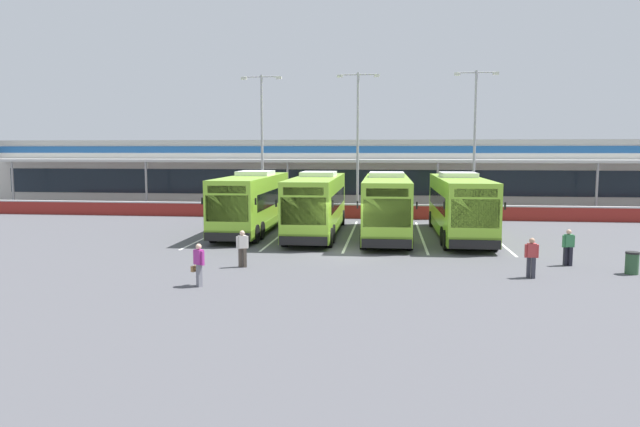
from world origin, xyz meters
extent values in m
plane|color=#4C4C51|center=(0.00, 0.00, 0.00)|extent=(200.00, 200.00, 0.00)
cube|color=beige|center=(0.00, 27.00, 2.75)|extent=(70.00, 10.00, 5.50)
cube|color=#19232D|center=(0.00, 21.98, 2.30)|extent=(66.00, 0.08, 2.20)
cube|color=navy|center=(0.00, 21.97, 5.15)|extent=(68.00, 0.08, 0.60)
cube|color=beige|center=(0.00, 20.50, 4.20)|extent=(67.00, 3.00, 0.24)
cube|color=gray|center=(0.00, 27.00, 5.75)|extent=(70.00, 10.00, 0.50)
cylinder|color=#999999|center=(-31.00, 19.30, 2.10)|extent=(0.20, 0.20, 4.20)
cylinder|color=#999999|center=(-18.60, 19.30, 2.10)|extent=(0.20, 0.20, 4.20)
cylinder|color=#999999|center=(-6.20, 19.30, 2.10)|extent=(0.20, 0.20, 4.20)
cylinder|color=#999999|center=(6.20, 19.30, 2.10)|extent=(0.20, 0.20, 4.20)
cylinder|color=#999999|center=(18.60, 19.30, 2.10)|extent=(0.20, 0.20, 4.20)
cube|color=maroon|center=(0.00, 14.50, 0.50)|extent=(60.00, 0.36, 1.00)
cube|color=#B2B2B2|center=(0.00, 14.50, 1.05)|extent=(60.00, 0.40, 0.10)
cube|color=#8CC633|center=(-6.24, 6.71, 1.91)|extent=(2.65, 12.02, 3.19)
cube|color=olive|center=(-6.24, 6.71, 0.59)|extent=(2.67, 12.04, 0.56)
cube|color=black|center=(-6.25, 7.11, 2.15)|extent=(2.66, 9.62, 0.96)
cube|color=black|center=(-6.20, 0.76, 2.05)|extent=(2.31, 0.12, 1.40)
cube|color=black|center=(-6.20, 0.75, 3.05)|extent=(2.05, 0.10, 0.40)
cube|color=silver|center=(-6.25, 7.71, 3.64)|extent=(2.07, 2.82, 0.28)
cube|color=black|center=(-6.19, 0.65, 0.55)|extent=(2.45, 0.18, 0.44)
cube|color=black|center=(-4.74, 1.13, 2.40)|extent=(0.08, 0.12, 0.36)
cube|color=black|center=(-7.65, 1.10, 2.40)|extent=(0.08, 0.12, 0.36)
cylinder|color=black|center=(-5.09, 11.32, 0.52)|extent=(0.33, 1.04, 1.04)
cylinder|color=black|center=(-7.48, 11.30, 0.52)|extent=(0.33, 1.04, 1.04)
cylinder|color=black|center=(-5.02, 3.52, 0.52)|extent=(0.33, 1.04, 1.04)
cylinder|color=black|center=(-7.41, 3.50, 0.52)|extent=(0.33, 1.04, 1.04)
cylinder|color=black|center=(-5.01, 2.12, 0.52)|extent=(0.33, 1.04, 1.04)
cylinder|color=black|center=(-7.40, 2.10, 0.52)|extent=(0.33, 1.04, 1.04)
cube|color=#8CC633|center=(-2.07, 5.86, 1.91)|extent=(2.65, 12.02, 3.19)
cube|color=olive|center=(-2.07, 5.86, 0.59)|extent=(2.67, 12.04, 0.56)
cube|color=black|center=(-2.07, 6.26, 2.15)|extent=(2.66, 9.62, 0.96)
cube|color=black|center=(-2.02, -0.09, 2.05)|extent=(2.31, 0.12, 1.40)
cube|color=black|center=(-2.02, -0.10, 3.05)|extent=(2.05, 0.10, 0.40)
cube|color=silver|center=(-2.07, 6.86, 3.64)|extent=(2.07, 2.82, 0.28)
cube|color=black|center=(-2.02, -0.20, 0.55)|extent=(2.45, 0.18, 0.44)
cube|color=black|center=(-0.56, 0.28, 2.40)|extent=(0.08, 0.12, 0.36)
cube|color=black|center=(-3.47, 0.25, 2.40)|extent=(0.08, 0.12, 0.36)
cylinder|color=black|center=(-0.91, 10.47, 0.52)|extent=(0.33, 1.04, 1.04)
cylinder|color=black|center=(-3.30, 10.45, 0.52)|extent=(0.33, 1.04, 1.04)
cylinder|color=black|center=(-0.84, 2.67, 0.52)|extent=(0.33, 1.04, 1.04)
cylinder|color=black|center=(-3.23, 2.65, 0.52)|extent=(0.33, 1.04, 1.04)
cylinder|color=black|center=(-0.83, 1.27, 0.52)|extent=(0.33, 1.04, 1.04)
cylinder|color=black|center=(-3.22, 1.26, 0.52)|extent=(0.33, 1.04, 1.04)
cube|color=#8CC633|center=(2.12, 5.49, 1.91)|extent=(2.65, 12.02, 3.19)
cube|color=olive|center=(2.12, 5.49, 0.59)|extent=(2.67, 12.04, 0.56)
cube|color=black|center=(2.11, 5.89, 2.15)|extent=(2.66, 9.62, 0.96)
cube|color=black|center=(2.16, -0.46, 2.05)|extent=(2.31, 0.12, 1.40)
cube|color=black|center=(2.16, -0.47, 3.05)|extent=(2.05, 0.10, 0.40)
cube|color=silver|center=(2.11, 6.49, 3.64)|extent=(2.07, 2.82, 0.28)
cube|color=black|center=(2.17, -0.57, 0.55)|extent=(2.45, 0.18, 0.44)
cube|color=black|center=(3.62, -0.10, 2.40)|extent=(0.08, 0.12, 0.36)
cube|color=black|center=(0.71, -0.12, 2.40)|extent=(0.08, 0.12, 0.36)
cylinder|color=black|center=(3.27, 10.10, 0.52)|extent=(0.33, 1.04, 1.04)
cylinder|color=black|center=(0.88, 10.08, 0.52)|extent=(0.33, 1.04, 1.04)
cylinder|color=black|center=(3.34, 2.30, 0.52)|extent=(0.33, 1.04, 1.04)
cylinder|color=black|center=(0.95, 2.28, 0.52)|extent=(0.33, 1.04, 1.04)
cylinder|color=black|center=(3.35, 0.90, 0.52)|extent=(0.33, 1.04, 1.04)
cylinder|color=black|center=(0.96, 0.88, 0.52)|extent=(0.33, 1.04, 1.04)
cube|color=#8CC633|center=(6.37, 5.72, 1.91)|extent=(2.65, 12.02, 3.19)
cube|color=olive|center=(6.37, 5.72, 0.59)|extent=(2.67, 12.04, 0.56)
cube|color=black|center=(6.36, 6.12, 2.15)|extent=(2.66, 9.62, 0.96)
cube|color=black|center=(6.42, -0.23, 2.05)|extent=(2.31, 0.12, 1.40)
cube|color=black|center=(6.42, -0.24, 3.05)|extent=(2.05, 0.10, 0.40)
cube|color=silver|center=(6.36, 6.72, 3.64)|extent=(2.07, 2.82, 0.28)
cube|color=black|center=(6.42, -0.34, 0.55)|extent=(2.45, 0.18, 0.44)
cube|color=black|center=(7.87, 0.13, 2.40)|extent=(0.08, 0.12, 0.36)
cube|color=black|center=(4.96, 0.11, 2.40)|extent=(0.08, 0.12, 0.36)
cylinder|color=black|center=(7.52, 10.33, 0.52)|extent=(0.33, 1.04, 1.04)
cylinder|color=black|center=(5.13, 10.31, 0.52)|extent=(0.33, 1.04, 1.04)
cylinder|color=black|center=(7.59, 2.53, 0.52)|extent=(0.33, 1.04, 1.04)
cylinder|color=black|center=(5.20, 2.51, 0.52)|extent=(0.33, 1.04, 1.04)
cylinder|color=black|center=(7.60, 1.13, 0.52)|extent=(0.33, 1.04, 1.04)
cylinder|color=black|center=(5.21, 1.11, 0.52)|extent=(0.33, 1.04, 1.04)
cube|color=silver|center=(-8.40, 6.00, 0.00)|extent=(0.14, 13.00, 0.01)
cube|color=silver|center=(-4.20, 6.00, 0.00)|extent=(0.14, 13.00, 0.01)
cube|color=silver|center=(0.00, 6.00, 0.00)|extent=(0.14, 13.00, 0.01)
cube|color=silver|center=(4.20, 6.00, 0.00)|extent=(0.14, 13.00, 0.01)
cube|color=silver|center=(8.40, 6.00, 0.00)|extent=(0.14, 13.00, 0.01)
cube|color=slate|center=(-4.85, -7.98, 0.42)|extent=(0.21, 0.23, 0.84)
cube|color=slate|center=(-4.78, -8.16, 0.42)|extent=(0.21, 0.23, 0.84)
cube|color=#A32D89|center=(-4.81, -8.07, 1.12)|extent=(0.40, 0.37, 0.56)
cube|color=#A32D89|center=(-5.00, -7.95, 1.09)|extent=(0.13, 0.13, 0.54)
cube|color=#A32D89|center=(-4.63, -8.19, 1.09)|extent=(0.13, 0.13, 0.54)
sphere|color=#DBB293|center=(-4.81, -8.07, 1.51)|extent=(0.22, 0.22, 0.22)
cube|color=olive|center=(-5.05, -7.90, 0.63)|extent=(0.25, 0.30, 0.22)
cylinder|color=olive|center=(-5.05, -7.90, 0.81)|extent=(0.02, 0.02, 0.16)
cube|color=black|center=(10.08, -2.30, 0.42)|extent=(0.17, 0.20, 0.84)
cube|color=black|center=(10.26, -2.39, 0.42)|extent=(0.17, 0.20, 0.84)
cube|color=#387F4C|center=(10.17, -2.34, 1.12)|extent=(0.37, 0.27, 0.56)
cube|color=#387F4C|center=(9.95, -2.38, 1.09)|extent=(0.11, 0.11, 0.54)
cube|color=#387F4C|center=(10.39, -2.31, 1.09)|extent=(0.11, 0.11, 0.54)
sphere|color=tan|center=(10.17, -2.34, 1.51)|extent=(0.22, 0.22, 0.22)
cube|color=#4C4238|center=(-4.19, -4.34, 0.42)|extent=(0.21, 0.23, 0.84)
cube|color=#4C4238|center=(-3.99, -4.36, 0.42)|extent=(0.21, 0.23, 0.84)
cube|color=silver|center=(-4.09, -4.35, 1.12)|extent=(0.40, 0.36, 0.56)
cube|color=silver|center=(-4.28, -4.46, 1.09)|extent=(0.13, 0.13, 0.54)
cube|color=silver|center=(-3.90, -4.24, 1.09)|extent=(0.13, 0.13, 0.54)
sphere|color=#DBB293|center=(-4.09, -4.35, 1.51)|extent=(0.22, 0.22, 0.22)
cube|color=#33333D|center=(7.87, -5.06, 0.42)|extent=(0.15, 0.19, 0.84)
cube|color=#33333D|center=(8.02, -5.19, 0.42)|extent=(0.15, 0.19, 0.84)
cube|color=#B23838|center=(7.94, -5.12, 1.12)|extent=(0.35, 0.24, 0.56)
cube|color=#B23838|center=(7.72, -5.11, 1.09)|extent=(0.09, 0.10, 0.54)
cube|color=#B23838|center=(8.16, -5.13, 1.09)|extent=(0.09, 0.10, 0.54)
sphere|color=tan|center=(7.94, -5.12, 1.51)|extent=(0.22, 0.22, 0.22)
cylinder|color=#9E9EA3|center=(-7.83, 16.95, 5.50)|extent=(0.20, 0.20, 11.00)
cylinder|color=#9E9EA3|center=(-7.83, 16.95, 10.85)|extent=(2.80, 0.10, 0.10)
cube|color=silver|center=(-9.23, 16.95, 10.75)|extent=(0.44, 0.28, 0.20)
cube|color=silver|center=(-6.43, 16.95, 10.75)|extent=(0.44, 0.28, 0.20)
cylinder|color=#9E9EA3|center=(-0.18, 16.49, 5.50)|extent=(0.20, 0.20, 11.00)
cylinder|color=#9E9EA3|center=(-0.18, 16.49, 10.85)|extent=(2.80, 0.10, 0.10)
cube|color=silver|center=(-1.58, 16.49, 10.75)|extent=(0.44, 0.28, 0.20)
cube|color=silver|center=(1.22, 16.49, 10.75)|extent=(0.44, 0.28, 0.20)
cylinder|color=#9E9EA3|center=(8.63, 16.29, 5.50)|extent=(0.20, 0.20, 11.00)
cylinder|color=#9E9EA3|center=(8.63, 16.29, 10.85)|extent=(2.80, 0.10, 0.10)
cube|color=silver|center=(7.23, 16.29, 10.75)|extent=(0.44, 0.28, 0.20)
cube|color=silver|center=(10.03, 16.29, 10.75)|extent=(0.44, 0.28, 0.20)
cylinder|color=#2D5133|center=(12.26, -3.89, 0.42)|extent=(0.52, 0.52, 0.85)
cylinder|color=black|center=(12.26, -3.89, 0.89)|extent=(0.54, 0.54, 0.08)
camera|label=1|loc=(2.22, -28.91, 5.11)|focal=32.71mm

